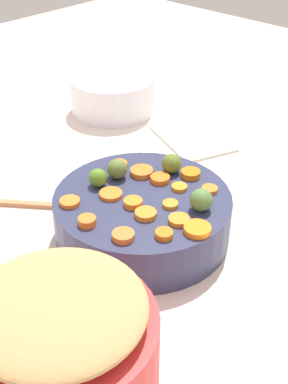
# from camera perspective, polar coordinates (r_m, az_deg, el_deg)

# --- Properties ---
(tabletop) EXTENTS (2.40, 2.40, 0.02)m
(tabletop) POSITION_cam_1_polar(r_m,az_deg,el_deg) (0.88, -0.70, -5.49)
(tabletop) COLOR silver
(tabletop) RESTS_ON ground
(serving_bowl_carrots) EXTENTS (0.28, 0.28, 0.08)m
(serving_bowl_carrots) POSITION_cam_1_polar(r_m,az_deg,el_deg) (0.85, -0.00, -2.70)
(serving_bowl_carrots) COLOR #2E3353
(serving_bowl_carrots) RESTS_ON tabletop
(metal_pot) EXTENTS (0.21, 0.21, 0.14)m
(metal_pot) POSITION_cam_1_polar(r_m,az_deg,el_deg) (0.61, -8.62, -17.88)
(metal_pot) COLOR red
(metal_pot) RESTS_ON tabletop
(stuffing_mound) EXTENTS (0.19, 0.19, 0.04)m
(stuffing_mound) POSITION_cam_1_polar(r_m,az_deg,el_deg) (0.55, -9.38, -12.21)
(stuffing_mound) COLOR tan
(stuffing_mound) RESTS_ON metal_pot
(carrot_slice_0) EXTENTS (0.04, 0.04, 0.01)m
(carrot_slice_0) POSITION_cam_1_polar(r_m,az_deg,el_deg) (0.78, -6.12, -3.13)
(carrot_slice_0) COLOR orange
(carrot_slice_0) RESTS_ON serving_bowl_carrots
(carrot_slice_1) EXTENTS (0.04, 0.04, 0.01)m
(carrot_slice_1) POSITION_cam_1_polar(r_m,az_deg,el_deg) (0.78, 3.69, -3.06)
(carrot_slice_1) COLOR orange
(carrot_slice_1) RESTS_ON serving_bowl_carrots
(carrot_slice_2) EXTENTS (0.03, 0.03, 0.01)m
(carrot_slice_2) POSITION_cam_1_polar(r_m,az_deg,el_deg) (0.75, 2.17, -4.53)
(carrot_slice_2) COLOR orange
(carrot_slice_2) RESTS_ON serving_bowl_carrots
(carrot_slice_3) EXTENTS (0.04, 0.04, 0.01)m
(carrot_slice_3) POSITION_cam_1_polar(r_m,az_deg,el_deg) (0.87, 1.74, 1.44)
(carrot_slice_3) COLOR orange
(carrot_slice_3) RESTS_ON serving_bowl_carrots
(carrot_slice_4) EXTENTS (0.04, 0.04, 0.01)m
(carrot_slice_4) POSITION_cam_1_polar(r_m,az_deg,el_deg) (0.91, -2.67, 2.99)
(carrot_slice_4) COLOR orange
(carrot_slice_4) RESTS_ON serving_bowl_carrots
(carrot_slice_5) EXTENTS (0.03, 0.03, 0.01)m
(carrot_slice_5) POSITION_cam_1_polar(r_m,az_deg,el_deg) (0.85, 7.06, 0.29)
(carrot_slice_5) COLOR orange
(carrot_slice_5) RESTS_ON serving_bowl_carrots
(carrot_slice_6) EXTENTS (0.03, 0.03, 0.01)m
(carrot_slice_6) POSITION_cam_1_polar(r_m,az_deg,el_deg) (0.81, 2.86, -1.32)
(carrot_slice_6) COLOR orange
(carrot_slice_6) RESTS_ON serving_bowl_carrots
(carrot_slice_7) EXTENTS (0.05, 0.05, 0.01)m
(carrot_slice_7) POSITION_cam_1_polar(r_m,az_deg,el_deg) (0.75, -2.24, -4.70)
(carrot_slice_7) COLOR orange
(carrot_slice_7) RESTS_ON serving_bowl_carrots
(carrot_slice_8) EXTENTS (0.04, 0.04, 0.01)m
(carrot_slice_8) POSITION_cam_1_polar(r_m,az_deg,el_deg) (0.81, -1.18, -1.16)
(carrot_slice_8) COLOR orange
(carrot_slice_8) RESTS_ON serving_bowl_carrots
(carrot_slice_9) EXTENTS (0.05, 0.05, 0.01)m
(carrot_slice_9) POSITION_cam_1_polar(r_m,az_deg,el_deg) (0.89, -0.25, 2.18)
(carrot_slice_9) COLOR orange
(carrot_slice_9) RESTS_ON serving_bowl_carrots
(carrot_slice_10) EXTENTS (0.04, 0.04, 0.01)m
(carrot_slice_10) POSITION_cam_1_polar(r_m,az_deg,el_deg) (0.85, 3.81, 0.52)
(carrot_slice_10) COLOR orange
(carrot_slice_10) RESTS_ON serving_bowl_carrots
(carrot_slice_11) EXTENTS (0.04, 0.04, 0.01)m
(carrot_slice_11) POSITION_cam_1_polar(r_m,az_deg,el_deg) (0.82, -7.96, -1.06)
(carrot_slice_11) COLOR orange
(carrot_slice_11) RESTS_ON serving_bowl_carrots
(carrot_slice_12) EXTENTS (0.04, 0.04, 0.01)m
(carrot_slice_12) POSITION_cam_1_polar(r_m,az_deg,el_deg) (0.79, 0.18, -2.37)
(carrot_slice_12) COLOR orange
(carrot_slice_12) RESTS_ON serving_bowl_carrots
(carrot_slice_13) EXTENTS (0.04, 0.04, 0.01)m
(carrot_slice_13) POSITION_cam_1_polar(r_m,az_deg,el_deg) (0.84, -3.57, -0.23)
(carrot_slice_13) COLOR orange
(carrot_slice_13) RESTS_ON serving_bowl_carrots
(carrot_slice_14) EXTENTS (0.04, 0.04, 0.01)m
(carrot_slice_14) POSITION_cam_1_polar(r_m,az_deg,el_deg) (0.89, 5.02, 1.97)
(carrot_slice_14) COLOR orange
(carrot_slice_14) RESTS_ON serving_bowl_carrots
(carrot_slice_15) EXTENTS (0.06, 0.06, 0.01)m
(carrot_slice_15) POSITION_cam_1_polar(r_m,az_deg,el_deg) (0.76, 5.64, -4.06)
(carrot_slice_15) COLOR orange
(carrot_slice_15) RESTS_ON serving_bowl_carrots
(brussels_sprout_0) EXTENTS (0.03, 0.03, 0.03)m
(brussels_sprout_0) POSITION_cam_1_polar(r_m,az_deg,el_deg) (0.89, 2.96, 3.06)
(brussels_sprout_0) COLOR #586D24
(brussels_sprout_0) RESTS_ON serving_bowl_carrots
(brussels_sprout_1) EXTENTS (0.03, 0.03, 0.03)m
(brussels_sprout_1) POSITION_cam_1_polar(r_m,az_deg,el_deg) (0.87, -2.90, 2.49)
(brussels_sprout_1) COLOR #5A7232
(brussels_sprout_1) RESTS_ON serving_bowl_carrots
(brussels_sprout_2) EXTENTS (0.03, 0.03, 0.03)m
(brussels_sprout_2) POSITION_cam_1_polar(r_m,az_deg,el_deg) (0.80, 6.15, -0.86)
(brussels_sprout_2) COLOR #527B3A
(brussels_sprout_2) RESTS_ON serving_bowl_carrots
(brussels_sprout_3) EXTENTS (0.03, 0.03, 0.03)m
(brussels_sprout_3) POSITION_cam_1_polar(r_m,az_deg,el_deg) (0.86, -4.97, 1.54)
(brussels_sprout_3) COLOR #518223
(brussels_sprout_3) RESTS_ON serving_bowl_carrots
(casserole_dish) EXTENTS (0.20, 0.20, 0.08)m
(casserole_dish) POSITION_cam_1_polar(r_m,az_deg,el_deg) (1.28, -3.40, 10.45)
(casserole_dish) COLOR white
(casserole_dish) RESTS_ON tabletop
(dish_towel) EXTENTS (0.21, 0.18, 0.01)m
(dish_towel) POSITION_cam_1_polar(r_m,az_deg,el_deg) (1.17, 5.26, 5.74)
(dish_towel) COLOR silver
(dish_towel) RESTS_ON tabletop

